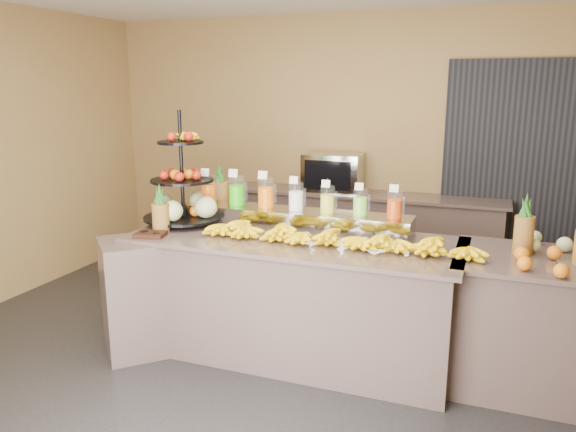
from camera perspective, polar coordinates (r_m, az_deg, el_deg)
The scene contains 20 objects.
ground at distance 4.30m, azimuth -0.87°, elevation -15.28°, with size 6.00×6.00×0.00m, color black.
room_envelope at distance 4.47m, azimuth 5.11°, elevation 10.89°, with size 6.04×5.02×2.82m.
buffet_counter at distance 4.37m, azimuth -1.04°, elevation -8.11°, with size 2.75×1.25×0.93m.
right_counter at distance 4.23m, azimuth 23.59°, elevation -9.95°, with size 1.08×0.88×0.93m.
back_ledge at distance 6.14m, azimuth 6.90°, elevation -1.87°, with size 3.10×0.55×0.93m.
pitcher_tray at distance 4.48m, azimuth 0.81°, elevation -0.32°, with size 1.85×0.30×0.15m, color gray.
juice_pitcher_orange_a at distance 4.76m, azimuth -8.04°, elevation 2.57°, with size 0.13×0.13×0.31m.
juice_pitcher_green at distance 4.64m, azimuth -5.23°, elevation 2.41°, with size 0.13×0.14×0.32m.
juice_pitcher_orange_b at distance 4.54m, azimuth -2.27°, elevation 2.20°, with size 0.13×0.14×0.32m.
juice_pitcher_milk at distance 4.44m, azimuth 0.82°, elevation 1.85°, with size 0.12×0.12×0.29m.
juice_pitcher_lemon at distance 4.36m, azimuth 4.03°, elevation 1.54°, with size 0.11×0.12×0.27m.
juice_pitcher_lime at distance 4.30m, azimuth 7.35°, elevation 1.25°, with size 0.11×0.12×0.27m.
juice_pitcher_orange_c at distance 4.25m, azimuth 10.76°, elevation 1.00°, with size 0.11×0.12×0.27m.
banana_heap at distance 4.03m, azimuth 4.62°, elevation -1.95°, with size 2.09×0.19×0.17m.
fruit_stand at distance 4.68m, azimuth -10.17°, elevation 2.05°, with size 0.82×0.82×0.93m.
condiment_caddy at distance 4.38m, azimuth -13.79°, elevation -1.84°, with size 0.22×0.16×0.03m, color black.
pineapple_left_a at distance 4.47m, azimuth -12.82°, elevation 0.18°, with size 0.13×0.13×0.38m.
pineapple_left_b at distance 4.97m, azimuth -6.91°, elevation 2.10°, with size 0.16×0.16×0.46m.
right_fruit_pile at distance 3.98m, azimuth 25.07°, elevation -3.22°, with size 0.50×0.48×0.26m.
oven_warmer at distance 6.07m, azimuth 4.61°, elevation 4.44°, with size 0.61×0.43×0.41m, color gray.
Camera 1 is at (1.40, -3.51, 2.05)m, focal length 35.00 mm.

